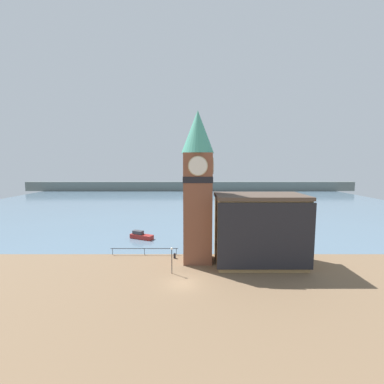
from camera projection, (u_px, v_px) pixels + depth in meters
ground_plane at (184, 283)px, 31.86m from camera, size 160.00×160.00×0.00m
water at (190, 201)px, 101.75m from camera, size 160.00×120.00×0.00m
far_shoreline at (191, 186)px, 141.24m from camera, size 180.00×3.00×5.00m
pier_railing at (146, 249)px, 41.79m from camera, size 11.01×0.08×1.09m
clock_tower at (199, 183)px, 38.11m from camera, size 4.79×4.79×22.49m
pier_building at (260, 229)px, 37.58m from camera, size 12.96×7.49×10.37m
boat_near at (142, 236)px, 50.88m from camera, size 4.92×3.32×1.55m
mooring_bollard_near at (176, 255)px, 40.28m from camera, size 0.37×0.37×0.86m
lamp_post at (173, 255)px, 34.43m from camera, size 0.32×0.32×3.64m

